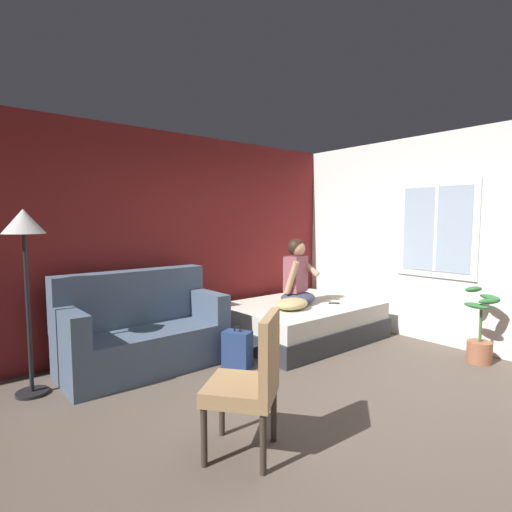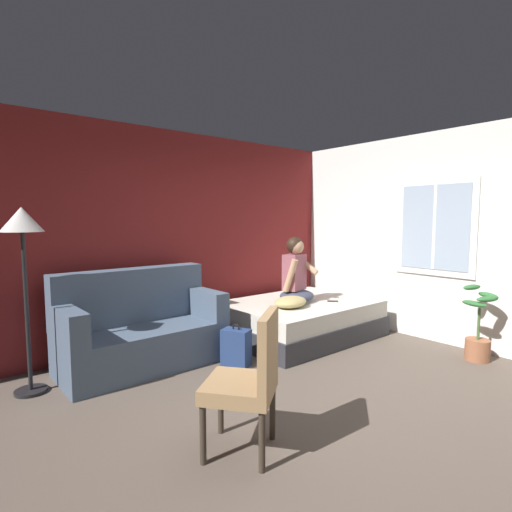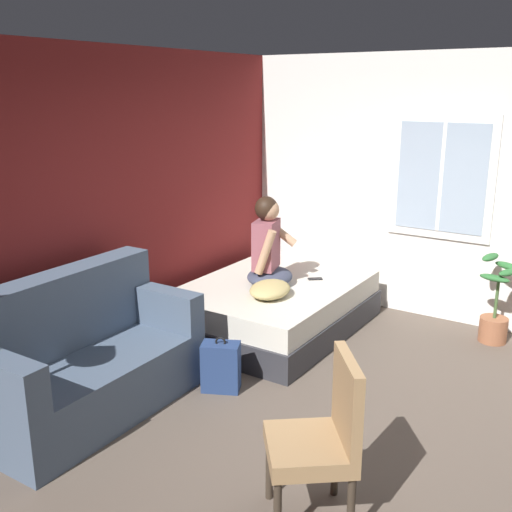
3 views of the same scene
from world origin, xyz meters
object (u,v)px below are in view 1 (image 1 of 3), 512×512
floor_lamp (24,239)px  potted_plant (480,336)px  side_chair (251,379)px  person_seated (297,277)px  bed (301,321)px  backpack (238,350)px  cell_phone (334,303)px  couch (142,332)px  throw_pillow (292,304)px

floor_lamp → potted_plant: floor_lamp is taller
side_chair → person_seated: (2.17, 1.70, 0.30)m
bed → backpack: size_ratio=4.34×
bed → cell_phone: cell_phone is taller
couch → cell_phone: bearing=-14.8°
person_seated → floor_lamp: 3.20m
throw_pillow → cell_phone: size_ratio=3.33×
couch → floor_lamp: floor_lamp is taller
person_seated → potted_plant: 2.24m
backpack → potted_plant: bearing=-36.6°
person_seated → cell_phone: person_seated is taller
bed → throw_pillow: 0.51m
person_seated → bed: bearing=-29.2°
bed → cell_phone: bearing=-40.9°
bed → throw_pillow: throw_pillow is taller
throw_pillow → floor_lamp: size_ratio=0.28×
couch → floor_lamp: size_ratio=1.01×
throw_pillow → cell_phone: (0.69, -0.11, -0.07)m
cell_phone → floor_lamp: floor_lamp is taller
couch → cell_phone: 2.53m
backpack → potted_plant: (2.18, -1.62, 0.11)m
bed → potted_plant: bearing=-65.8°
potted_plant → floor_lamp: bearing=150.6°
side_chair → backpack: bearing=56.1°
backpack → throw_pillow: size_ratio=0.95×
couch → potted_plant: (2.98, -2.29, -0.09)m
cell_phone → potted_plant: 1.74m
couch → bed: bearing=-9.6°
bed → floor_lamp: floor_lamp is taller
cell_phone → floor_lamp: size_ratio=0.08×
throw_pillow → potted_plant: bearing=-55.1°
side_chair → cell_phone: (2.56, 1.38, -0.05)m
backpack → floor_lamp: floor_lamp is taller
person_seated → backpack: size_ratio=1.91×
cell_phone → potted_plant: size_ratio=0.17×
backpack → potted_plant: 2.72m
bed → person_seated: (-0.06, 0.03, 0.60)m
bed → backpack: (-1.31, -0.31, -0.04)m
couch → person_seated: 2.13m
person_seated → cell_phone: size_ratio=6.08×
throw_pillow → floor_lamp: 3.01m
couch → side_chair: bearing=-93.2°
side_chair → cell_phone: bearing=28.4°
backpack → floor_lamp: 2.34m
couch → side_chair: 2.04m
side_chair → throw_pillow: bearing=38.7°
side_chair → throw_pillow: (1.87, 1.49, 0.02)m
person_seated → cell_phone: (0.39, -0.32, -0.35)m
side_chair → bed: bearing=36.9°
bed → floor_lamp: bearing=173.8°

